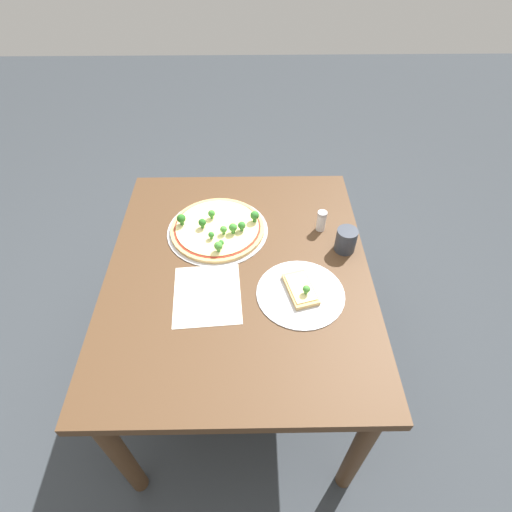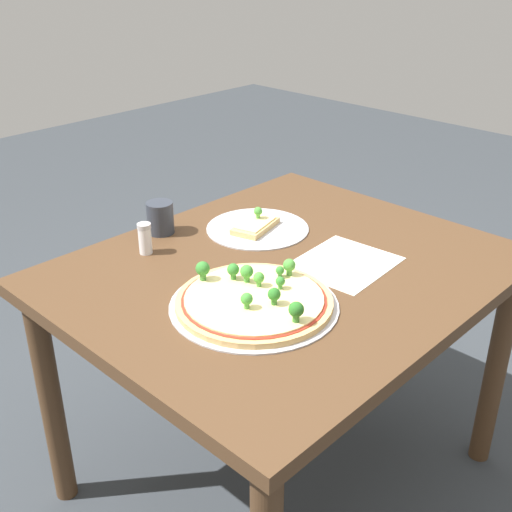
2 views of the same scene
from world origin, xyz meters
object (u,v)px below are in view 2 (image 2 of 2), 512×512
at_px(pizza_tray_whole, 254,300).
at_px(condiment_shaker, 145,238).
at_px(pizza_tray_slice, 257,227).
at_px(drinking_cup, 160,218).
at_px(dining_table, 284,298).

height_order(pizza_tray_whole, condiment_shaker, condiment_shaker).
xyz_separation_m(pizza_tray_slice, drinking_cup, (0.20, -0.18, 0.04)).
height_order(dining_table, pizza_tray_slice, pizza_tray_slice).
height_order(dining_table, drinking_cup, drinking_cup).
distance_m(pizza_tray_slice, drinking_cup, 0.27).
relative_size(drinking_cup, condiment_shaker, 1.08).
bearing_deg(pizza_tray_slice, pizza_tray_whole, 43.18).
bearing_deg(pizza_tray_whole, pizza_tray_slice, -136.82).
height_order(pizza_tray_slice, drinking_cup, drinking_cup).
relative_size(dining_table, pizza_tray_whole, 2.85).
bearing_deg(condiment_shaker, pizza_tray_whole, 90.79).
relative_size(pizza_tray_slice, condiment_shaker, 3.48).
height_order(pizza_tray_whole, pizza_tray_slice, pizza_tray_whole).
bearing_deg(pizza_tray_whole, dining_table, -157.46).
height_order(dining_table, pizza_tray_whole, pizza_tray_whole).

